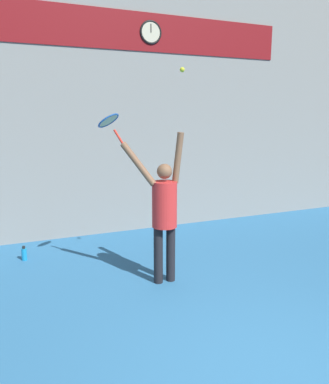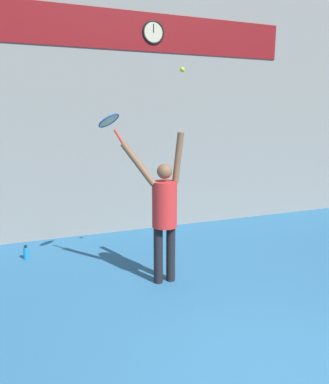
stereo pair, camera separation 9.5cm
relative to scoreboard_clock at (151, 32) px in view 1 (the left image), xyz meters
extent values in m
cube|color=gray|center=(-0.57, 0.08, -1.44)|extent=(18.00, 0.10, 5.00)
cube|color=maroon|center=(-0.57, 0.02, 0.00)|extent=(6.88, 0.02, 0.71)
cylinder|color=beige|center=(0.00, 0.00, 0.00)|extent=(0.41, 0.02, 0.41)
torus|color=black|center=(0.00, 0.00, 0.00)|extent=(0.45, 0.04, 0.45)
cube|color=black|center=(0.00, -0.01, 0.07)|extent=(0.02, 0.01, 0.16)
cylinder|color=black|center=(-0.86, -2.54, -3.53)|extent=(0.13, 0.13, 0.82)
cylinder|color=black|center=(-0.67, -2.54, -3.53)|extent=(0.13, 0.13, 0.82)
cylinder|color=red|center=(-0.76, -2.54, -2.80)|extent=(0.35, 0.35, 0.64)
sphere|color=brown|center=(-0.76, -2.54, -2.33)|extent=(0.21, 0.21, 0.21)
cylinder|color=brown|center=(-0.58, -2.57, -2.16)|extent=(0.19, 0.17, 0.70)
cylinder|color=brown|center=(-1.09, -2.40, -2.23)|extent=(0.45, 0.39, 0.60)
cylinder|color=red|center=(-1.31, -2.22, -1.87)|extent=(0.13, 0.13, 0.20)
torus|color=#1E51A5|center=(-1.41, -2.11, -1.65)|extent=(0.43, 0.43, 0.21)
cylinder|color=beige|center=(-1.41, -2.11, -1.65)|extent=(0.36, 0.36, 0.16)
sphere|color=#CCDB2D|center=(-0.52, -2.57, -1.00)|extent=(0.07, 0.07, 0.07)
cylinder|color=#198CCC|center=(-2.60, -0.91, -3.84)|extent=(0.08, 0.08, 0.20)
cylinder|color=black|center=(-2.60, -0.91, -3.72)|extent=(0.05, 0.05, 0.04)
camera|label=1|loc=(-2.69, -7.21, -1.60)|focal=35.00mm
camera|label=2|loc=(-2.60, -7.24, -1.60)|focal=35.00mm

